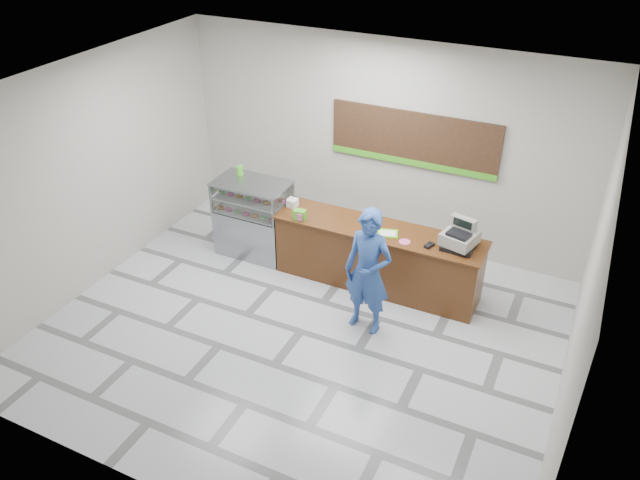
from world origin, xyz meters
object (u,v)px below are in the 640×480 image
at_px(sales_counter, 377,257).
at_px(display_case, 253,217).
at_px(customer, 368,272).
at_px(cash_register, 460,237).
at_px(serving_tray, 387,233).

bearing_deg(sales_counter, display_case, -179.99).
height_order(display_case, customer, customer).
bearing_deg(sales_counter, customer, -76.81).
relative_size(cash_register, customer, 0.29).
height_order(cash_register, serving_tray, cash_register).
distance_m(cash_register, customer, 1.45).
bearing_deg(serving_tray, customer, -102.61).
xyz_separation_m(display_case, customer, (2.46, -1.02, 0.27)).
distance_m(sales_counter, cash_register, 1.39).
bearing_deg(cash_register, sales_counter, -165.15).
bearing_deg(display_case, cash_register, 0.36).
relative_size(display_case, customer, 0.70).
distance_m(cash_register, serving_tray, 1.07).
bearing_deg(customer, serving_tray, 100.10).
height_order(display_case, cash_register, cash_register).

